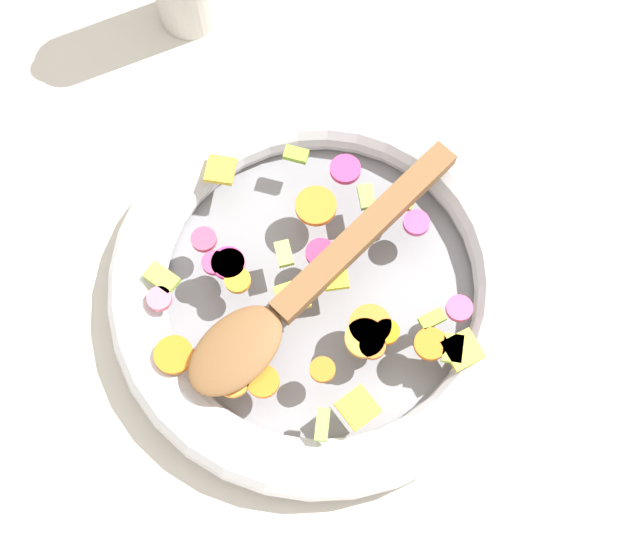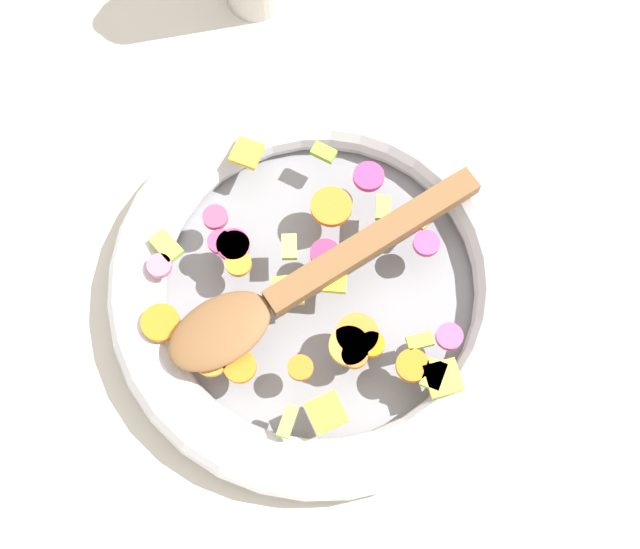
# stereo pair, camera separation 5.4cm
# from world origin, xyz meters

# --- Properties ---
(ground_plane) EXTENTS (4.00, 4.00, 0.00)m
(ground_plane) POSITION_xyz_m (0.00, 0.00, 0.00)
(ground_plane) COLOR beige
(skillet) EXTENTS (0.37, 0.37, 0.05)m
(skillet) POSITION_xyz_m (0.00, 0.00, 0.02)
(skillet) COLOR slate
(skillet) RESTS_ON ground_plane
(chopped_vegetables) EXTENTS (0.27, 0.29, 0.01)m
(chopped_vegetables) POSITION_xyz_m (-0.02, -0.01, 0.05)
(chopped_vegetables) COLOR orange
(chopped_vegetables) RESTS_ON skillet
(wooden_spoon) EXTENTS (0.30, 0.06, 0.01)m
(wooden_spoon) POSITION_xyz_m (-0.03, -0.00, 0.06)
(wooden_spoon) COLOR brown
(wooden_spoon) RESTS_ON chopped_vegetables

